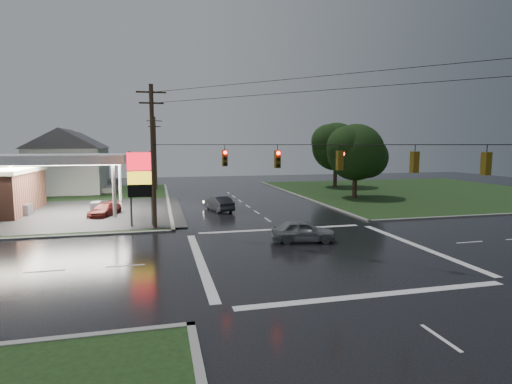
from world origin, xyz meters
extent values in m
plane|color=black|center=(0.00, 0.00, 0.00)|extent=(120.00, 120.00, 0.00)
cube|color=black|center=(26.00, 26.00, 0.04)|extent=(36.00, 36.00, 0.08)
cube|color=#2D2D2D|center=(-20.00, 18.00, 0.09)|extent=(26.00, 18.00, 0.02)
cylinder|color=silver|center=(-13.00, 15.00, 2.50)|extent=(0.30, 0.30, 5.00)
cylinder|color=silver|center=(-23.00, 21.00, 2.50)|extent=(0.30, 0.30, 5.00)
cylinder|color=silver|center=(-13.00, 21.00, 2.50)|extent=(0.30, 0.30, 5.00)
cube|color=silver|center=(-18.00, 18.00, 5.20)|extent=(12.00, 8.00, 0.80)
cube|color=white|center=(-18.00, 18.00, 4.78)|extent=(11.40, 7.40, 0.04)
cube|color=#59595E|center=(-21.00, 18.00, 0.55)|extent=(0.80, 1.60, 1.10)
cube|color=#59595E|center=(-15.00, 18.00, 0.55)|extent=(0.80, 1.60, 1.10)
cylinder|color=#59595E|center=(-11.30, 10.50, 3.00)|extent=(0.16, 0.16, 6.00)
cylinder|color=#59595E|center=(-9.70, 10.50, 3.00)|extent=(0.16, 0.16, 6.00)
cube|color=red|center=(-10.50, 10.50, 5.20)|extent=(2.00, 0.35, 1.40)
cube|color=yellow|center=(-10.50, 10.50, 3.90)|extent=(2.00, 0.35, 1.00)
cube|color=black|center=(-10.50, 10.50, 2.90)|extent=(2.00, 0.35, 1.00)
cylinder|color=#382619|center=(-9.50, 9.50, 5.50)|extent=(0.32, 0.32, 11.00)
cube|color=#382619|center=(-9.50, 9.50, 10.40)|extent=(2.20, 0.12, 0.12)
cube|color=#382619|center=(-9.50, 9.50, 9.60)|extent=(1.80, 0.12, 0.12)
cylinder|color=#382619|center=(-9.50, 38.00, 5.25)|extent=(0.32, 0.32, 10.50)
cube|color=#382619|center=(-9.50, 38.00, 9.90)|extent=(2.20, 0.12, 0.12)
cube|color=#382619|center=(-9.50, 38.00, 9.10)|extent=(1.80, 0.12, 0.12)
cube|color=#59470C|center=(-4.75, 4.75, 5.60)|extent=(0.34, 0.34, 1.10)
cylinder|color=#FF0C07|center=(-4.75, 4.55, 5.98)|extent=(0.22, 0.08, 0.22)
cube|color=#59470C|center=(-1.90, 1.90, 5.60)|extent=(0.34, 0.34, 1.10)
cylinder|color=#FF0C07|center=(-1.90, 1.70, 5.98)|extent=(0.22, 0.08, 0.22)
cube|color=#59470C|center=(0.95, -0.95, 5.60)|extent=(0.34, 0.34, 1.10)
cylinder|color=#FF0C07|center=(1.15, -0.95, 5.98)|extent=(0.08, 0.22, 0.22)
cube|color=#59470C|center=(3.80, -3.80, 5.60)|extent=(0.34, 0.34, 1.10)
cylinder|color=#FF0C07|center=(3.80, -3.60, 5.98)|extent=(0.22, 0.08, 0.22)
cube|color=#59470C|center=(6.08, -6.08, 5.60)|extent=(0.34, 0.34, 1.10)
cylinder|color=#FF0C07|center=(6.08, -5.88, 5.98)|extent=(0.22, 0.08, 0.22)
cube|color=silver|center=(-21.00, 36.00, 3.00)|extent=(9.00, 8.00, 6.00)
cube|color=gray|center=(-15.70, 36.00, 0.40)|extent=(1.60, 4.80, 0.80)
cube|color=silver|center=(-22.00, 48.00, 3.00)|extent=(9.00, 8.00, 6.00)
cube|color=gray|center=(-16.70, 48.00, 0.40)|extent=(1.60, 4.80, 0.80)
cylinder|color=black|center=(14.00, 22.00, 2.52)|extent=(0.56, 0.56, 5.04)
sphere|color=black|center=(14.00, 22.00, 5.58)|extent=(6.80, 6.80, 6.80)
sphere|color=black|center=(15.70, 22.30, 4.95)|extent=(5.10, 5.10, 5.10)
sphere|color=black|center=(12.64, 21.60, 6.30)|extent=(4.76, 4.76, 4.76)
cylinder|color=black|center=(17.00, 34.00, 2.80)|extent=(0.56, 0.56, 5.60)
sphere|color=black|center=(17.00, 34.00, 6.20)|extent=(7.20, 7.20, 7.20)
sphere|color=black|center=(18.80, 34.30, 5.50)|extent=(5.40, 5.40, 5.40)
sphere|color=black|center=(15.56, 33.60, 7.00)|extent=(5.04, 5.04, 5.04)
imported|color=#212429|center=(-3.43, 16.76, 0.73)|extent=(2.61, 4.70, 1.47)
imported|color=slate|center=(0.21, 2.85, 0.73)|extent=(4.56, 2.52, 1.47)
imported|color=#5C1815|center=(-13.99, 16.18, 0.60)|extent=(3.08, 4.46, 1.20)
camera|label=1|loc=(-9.12, -21.96, 6.50)|focal=28.00mm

